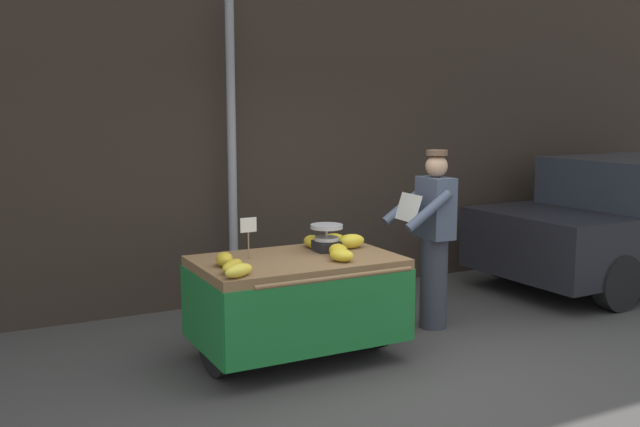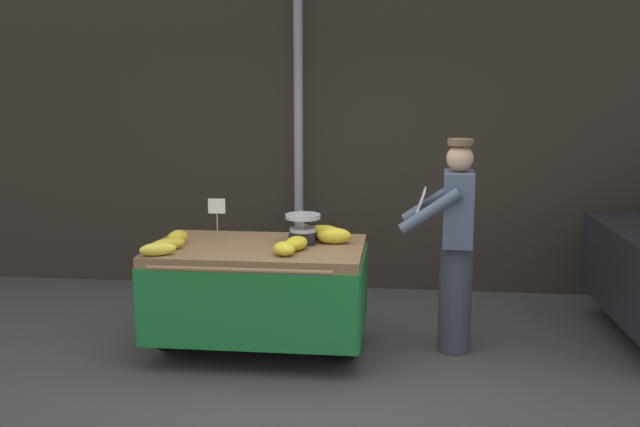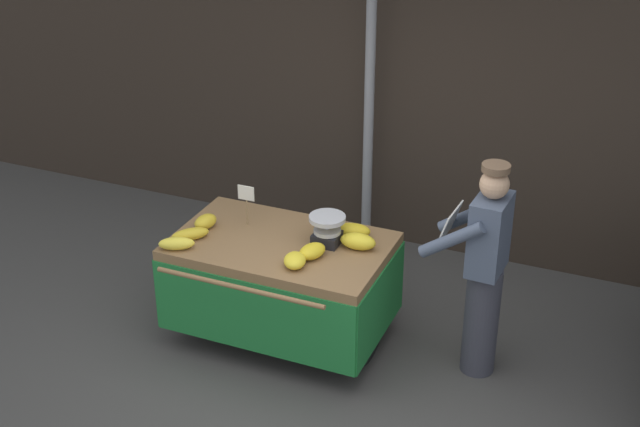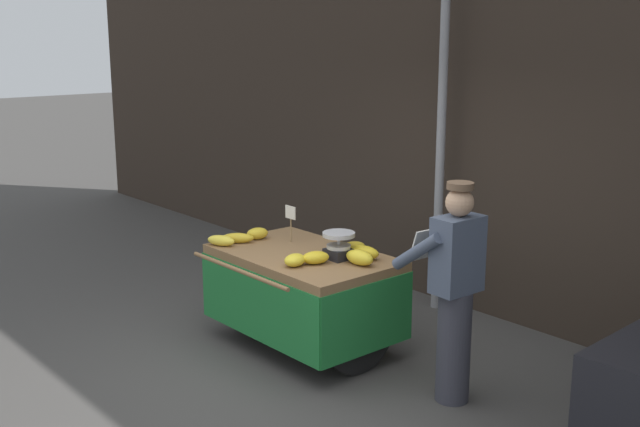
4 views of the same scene
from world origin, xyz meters
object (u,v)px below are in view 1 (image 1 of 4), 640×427
(banana_bunch_2, at_px, (239,271))
(banana_bunch_7, at_px, (342,255))
(banana_bunch_0, at_px, (313,242))
(banana_bunch_4, at_px, (224,259))
(street_pole, at_px, (232,155))
(price_sign, at_px, (248,229))
(banana_bunch_6, at_px, (233,266))
(weighing_scale, at_px, (327,238))
(banana_bunch_1, at_px, (331,240))
(banana_bunch_5, at_px, (338,250))
(parked_car, at_px, (633,220))
(banana_bunch_3, at_px, (350,241))
(vendor_person, at_px, (433,239))
(banana_cart, at_px, (297,285))

(banana_bunch_2, height_order, banana_bunch_7, banana_bunch_7)
(banana_bunch_0, bearing_deg, banana_bunch_4, -160.48)
(banana_bunch_2, bearing_deg, banana_bunch_7, 6.90)
(street_pole, bearing_deg, banana_bunch_4, -112.73)
(price_sign, height_order, banana_bunch_4, price_sign)
(street_pole, xyz_separation_m, price_sign, (-0.45, -1.55, -0.50))
(street_pole, relative_size, banana_bunch_6, 10.97)
(banana_bunch_6, bearing_deg, banana_bunch_7, -3.69)
(banana_bunch_0, bearing_deg, weighing_scale, -80.23)
(banana_bunch_1, distance_m, banana_bunch_6, 1.24)
(banana_bunch_1, bearing_deg, banana_bunch_5, -110.61)
(price_sign, xyz_separation_m, banana_bunch_0, (0.67, 0.16, -0.19))
(weighing_scale, xyz_separation_m, banana_bunch_2, (-1.01, -0.53, -0.07))
(banana_bunch_7, relative_size, parked_car, 0.05)
(street_pole, height_order, banana_bunch_6, street_pole)
(banana_bunch_1, bearing_deg, banana_bunch_3, -52.64)
(price_sign, distance_m, banana_bunch_5, 0.77)
(price_sign, relative_size, banana_bunch_1, 1.14)
(price_sign, distance_m, vendor_person, 1.92)
(banana_bunch_3, bearing_deg, banana_bunch_0, 146.99)
(price_sign, xyz_separation_m, banana_bunch_6, (-0.29, -0.39, -0.20))
(street_pole, relative_size, banana_bunch_7, 15.35)
(street_pole, distance_m, vendor_person, 2.22)
(banana_bunch_2, distance_m, vendor_person, 2.29)
(weighing_scale, relative_size, banana_bunch_3, 1.01)
(banana_bunch_6, bearing_deg, banana_bunch_3, 16.64)
(banana_bunch_0, height_order, vendor_person, vendor_person)
(banana_bunch_4, bearing_deg, weighing_scale, 8.18)
(banana_bunch_5, height_order, banana_bunch_7, banana_bunch_5)
(street_pole, bearing_deg, banana_bunch_0, -80.89)
(street_pole, height_order, banana_bunch_2, street_pole)
(banana_bunch_7, bearing_deg, street_pole, 94.97)
(street_pole, xyz_separation_m, parked_car, (4.73, -1.10, -0.87))
(banana_cart, relative_size, banana_bunch_5, 7.17)
(banana_bunch_1, distance_m, vendor_person, 1.07)
(banana_bunch_2, xyz_separation_m, parked_car, (5.49, 1.02, -0.18))
(banana_bunch_1, bearing_deg, price_sign, -171.62)
(banana_bunch_1, distance_m, banana_bunch_7, 0.62)
(banana_bunch_0, height_order, banana_bunch_2, banana_bunch_0)
(banana_bunch_1, bearing_deg, street_pole, 105.28)
(price_sign, xyz_separation_m, banana_bunch_5, (0.69, -0.28, -0.19))
(price_sign, height_order, banana_bunch_2, price_sign)
(banana_bunch_1, bearing_deg, banana_bunch_2, -148.96)
(banana_bunch_2, relative_size, banana_bunch_4, 1.30)
(banana_bunch_1, xyz_separation_m, banana_bunch_3, (0.11, -0.15, 0.01))
(banana_cart, distance_m, weighing_scale, 0.51)
(banana_bunch_2, distance_m, parked_car, 5.58)
(banana_bunch_0, height_order, banana_bunch_3, banana_bunch_3)
(banana_bunch_2, height_order, banana_bunch_4, banana_bunch_4)
(price_sign, xyz_separation_m, banana_bunch_1, (0.84, 0.12, -0.19))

